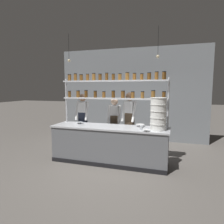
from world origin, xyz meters
The scene contains 13 objects.
ground_plane centered at (0.00, 0.00, 0.00)m, with size 40.00×40.00×0.00m, color #5B5651.
back_wall centered at (0.00, 2.49, 1.64)m, with size 5.32×0.12×3.27m, color gray.
prep_counter centered at (0.00, 0.00, 0.46)m, with size 2.92×0.76×0.92m.
spice_shelf_unit centered at (0.01, 0.33, 1.81)m, with size 2.80×0.28×2.26m.
chef_left centered at (-1.00, 0.57, 0.98)m, with size 0.38×0.31×1.70m.
chef_center centered at (-0.10, 0.78, 0.90)m, with size 0.38×0.30×1.59m.
chef_right centered at (0.39, 0.55, 1.02)m, with size 0.40×0.33×1.75m.
container_stack centered at (1.18, -0.07, 1.29)m, with size 0.37×0.37×0.74m.
prep_bowl_near_left centered at (-0.87, 0.11, 0.94)m, with size 0.17×0.17×0.05m.
prep_bowl_center_front centered at (0.74, 0.20, 0.95)m, with size 0.22×0.22×0.06m.
prep_bowl_center_back centered at (0.95, -0.29, 0.94)m, with size 0.16×0.16×0.04m.
serving_cup_front centered at (0.83, -0.16, 0.97)m, with size 0.08×0.08×0.10m.
pendant_light_row centered at (0.03, 0.00, 2.60)m, with size 2.28×0.07×0.69m.
Camera 1 is at (1.53, -4.62, 1.87)m, focal length 32.00 mm.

